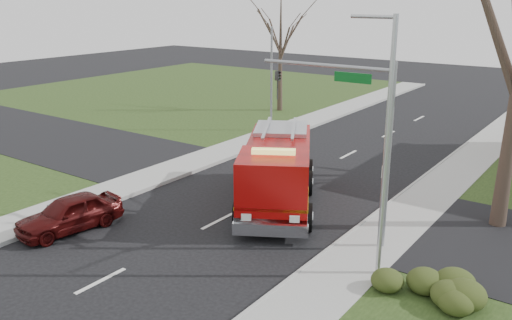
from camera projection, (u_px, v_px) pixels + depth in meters
The scene contains 11 objects.
ground at pixel (218, 221), 22.26m from camera, with size 120.00×120.00×0.00m, color black.
sidewalk_right at pixel (356, 260), 18.80m from camera, with size 2.40×80.00×0.15m, color #989993.
sidewalk_left at pixel (117, 190), 25.69m from camera, with size 2.40×80.00×0.15m, color #989993.
cross_street_left at pixel (6, 128), 37.80m from camera, with size 30.00×8.00×0.15m, color black.
hedge_corner at pixel (428, 283), 16.32m from camera, with size 2.80×2.00×0.90m, color #2D3C16.
bare_tree_left at pixel (281, 41), 41.79m from camera, with size 4.50×4.50×9.00m.
traffic_signal_mast at pixel (356, 119), 19.17m from camera, with size 5.29×0.18×6.80m.
streetlight_pole at pixel (385, 143), 16.59m from camera, with size 1.48×0.16×8.40m.
utility_pole_far at pixel (271, 81), 35.94m from camera, with size 0.14×0.14×7.00m, color gray.
fire_engine at pixel (277, 173), 23.59m from camera, with size 6.45×8.47×3.29m.
parked_car_maroon at pixel (70, 213), 21.25m from camera, with size 1.67×4.15×1.41m, color #3C0A09.
Camera 1 is at (13.22, -15.85, 8.87)m, focal length 38.00 mm.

